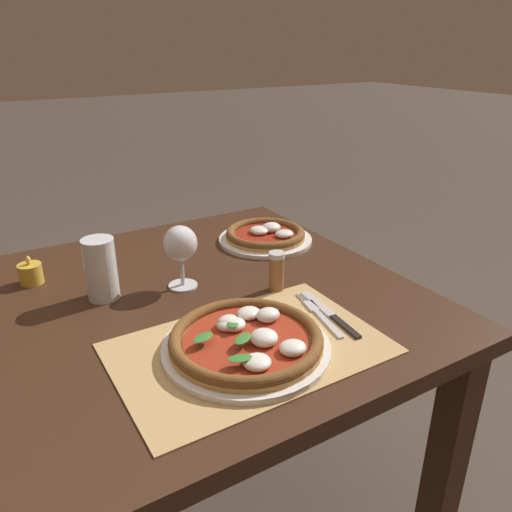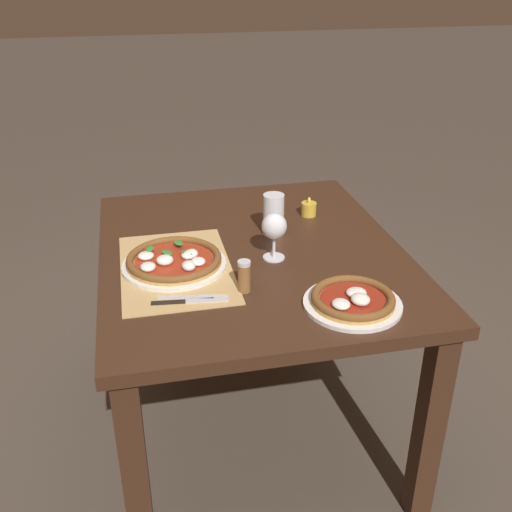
{
  "view_description": "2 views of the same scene",
  "coord_description": "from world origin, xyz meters",
  "px_view_note": "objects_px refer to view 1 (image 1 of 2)",
  "views": [
    {
      "loc": [
        -0.33,
        -0.96,
        1.29
      ],
      "look_at": [
        0.21,
        -0.07,
        0.84
      ],
      "focal_mm": 35.0,
      "sensor_mm": 36.0,
      "label": 1
    },
    {
      "loc": [
        1.72,
        -0.36,
        1.62
      ],
      "look_at": [
        0.22,
        -0.03,
        0.83
      ],
      "focal_mm": 42.0,
      "sensor_mm": 36.0,
      "label": 2
    }
  ],
  "objects_px": {
    "pint_glass": "(101,270)",
    "pizza_near": "(247,341)",
    "votive_candle": "(31,274)",
    "fork": "(319,314)",
    "pepper_shaker": "(276,271)",
    "pizza_far": "(266,235)",
    "knife": "(329,313)",
    "wine_glass": "(180,246)"
  },
  "relations": [
    {
      "from": "pint_glass",
      "to": "pizza_far",
      "type": "bearing_deg",
      "value": 11.32
    },
    {
      "from": "wine_glass",
      "to": "pizza_near",
      "type": "bearing_deg",
      "value": -90.89
    },
    {
      "from": "votive_candle",
      "to": "pepper_shaker",
      "type": "distance_m",
      "value": 0.6
    },
    {
      "from": "wine_glass",
      "to": "pepper_shaker",
      "type": "relative_size",
      "value": 1.6
    },
    {
      "from": "wine_glass",
      "to": "knife",
      "type": "height_order",
      "value": "wine_glass"
    },
    {
      "from": "knife",
      "to": "votive_candle",
      "type": "distance_m",
      "value": 0.73
    },
    {
      "from": "pizza_far",
      "to": "wine_glass",
      "type": "relative_size",
      "value": 1.77
    },
    {
      "from": "knife",
      "to": "pizza_near",
      "type": "bearing_deg",
      "value": -174.02
    },
    {
      "from": "pizza_far",
      "to": "pepper_shaker",
      "type": "height_order",
      "value": "pepper_shaker"
    },
    {
      "from": "votive_candle",
      "to": "fork",
      "type": "bearing_deg",
      "value": -44.28
    },
    {
      "from": "pizza_near",
      "to": "knife",
      "type": "distance_m",
      "value": 0.22
    },
    {
      "from": "knife",
      "to": "pizza_far",
      "type": "bearing_deg",
      "value": 75.58
    },
    {
      "from": "pizza_far",
      "to": "knife",
      "type": "bearing_deg",
      "value": -104.42
    },
    {
      "from": "pizza_near",
      "to": "pepper_shaker",
      "type": "distance_m",
      "value": 0.26
    },
    {
      "from": "pint_glass",
      "to": "pizza_near",
      "type": "bearing_deg",
      "value": -64.15
    },
    {
      "from": "fork",
      "to": "pepper_shaker",
      "type": "distance_m",
      "value": 0.16
    },
    {
      "from": "pizza_near",
      "to": "wine_glass",
      "type": "xyz_separation_m",
      "value": [
        0.0,
        0.32,
        0.08
      ]
    },
    {
      "from": "pizza_near",
      "to": "pizza_far",
      "type": "relative_size",
      "value": 1.18
    },
    {
      "from": "pizza_near",
      "to": "fork",
      "type": "distance_m",
      "value": 0.2
    },
    {
      "from": "pizza_far",
      "to": "pizza_near",
      "type": "bearing_deg",
      "value": -125.87
    },
    {
      "from": "pizza_far",
      "to": "pepper_shaker",
      "type": "relative_size",
      "value": 2.82
    },
    {
      "from": "pint_glass",
      "to": "pepper_shaker",
      "type": "height_order",
      "value": "pint_glass"
    },
    {
      "from": "pizza_near",
      "to": "fork",
      "type": "height_order",
      "value": "pizza_near"
    },
    {
      "from": "wine_glass",
      "to": "fork",
      "type": "bearing_deg",
      "value": -55.43
    },
    {
      "from": "pint_glass",
      "to": "fork",
      "type": "distance_m",
      "value": 0.5
    },
    {
      "from": "wine_glass",
      "to": "votive_candle",
      "type": "height_order",
      "value": "wine_glass"
    },
    {
      "from": "pizza_near",
      "to": "votive_candle",
      "type": "bearing_deg",
      "value": 120.1
    },
    {
      "from": "pizza_far",
      "to": "pint_glass",
      "type": "bearing_deg",
      "value": -168.68
    },
    {
      "from": "pizza_near",
      "to": "pint_glass",
      "type": "relative_size",
      "value": 2.23
    },
    {
      "from": "pizza_near",
      "to": "pizza_far",
      "type": "xyz_separation_m",
      "value": [
        0.33,
        0.46,
        -0.0
      ]
    },
    {
      "from": "votive_candle",
      "to": "pepper_shaker",
      "type": "xyz_separation_m",
      "value": [
        0.49,
        -0.34,
        0.03
      ]
    },
    {
      "from": "votive_candle",
      "to": "wine_glass",
      "type": "bearing_deg",
      "value": -34.05
    },
    {
      "from": "wine_glass",
      "to": "knife",
      "type": "bearing_deg",
      "value": -53.7
    },
    {
      "from": "pint_glass",
      "to": "fork",
      "type": "height_order",
      "value": "pint_glass"
    },
    {
      "from": "pizza_near",
      "to": "knife",
      "type": "relative_size",
      "value": 1.5
    },
    {
      "from": "wine_glass",
      "to": "votive_candle",
      "type": "bearing_deg",
      "value": 145.95
    },
    {
      "from": "fork",
      "to": "knife",
      "type": "height_order",
      "value": "knife"
    },
    {
      "from": "pizza_near",
      "to": "pepper_shaker",
      "type": "height_order",
      "value": "pepper_shaker"
    },
    {
      "from": "votive_candle",
      "to": "pepper_shaker",
      "type": "bearing_deg",
      "value": -34.74
    },
    {
      "from": "pint_glass",
      "to": "votive_candle",
      "type": "height_order",
      "value": "pint_glass"
    },
    {
      "from": "pizza_far",
      "to": "fork",
      "type": "distance_m",
      "value": 0.45
    },
    {
      "from": "pizza_far",
      "to": "pint_glass",
      "type": "relative_size",
      "value": 1.89
    }
  ]
}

